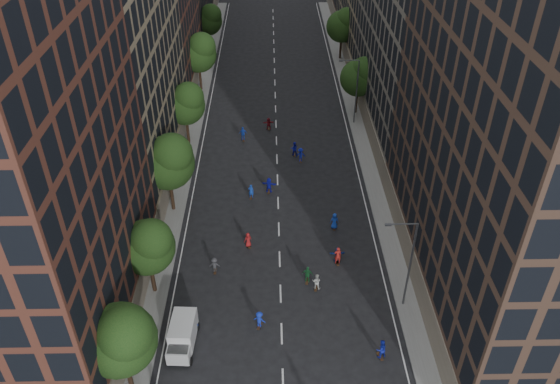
# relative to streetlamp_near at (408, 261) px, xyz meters

# --- Properties ---
(ground) EXTENTS (240.00, 240.00, 0.00)m
(ground) POSITION_rel_streetlamp_near_xyz_m (-10.37, 28.00, -5.17)
(ground) COLOR black
(ground) RESTS_ON ground
(sidewalk_left) EXTENTS (4.00, 105.00, 0.15)m
(sidewalk_left) POSITION_rel_streetlamp_near_xyz_m (-22.37, 35.50, -5.09)
(sidewalk_left) COLOR slate
(sidewalk_left) RESTS_ON ground
(sidewalk_right) EXTENTS (4.00, 105.00, 0.15)m
(sidewalk_right) POSITION_rel_streetlamp_near_xyz_m (1.63, 35.50, -5.09)
(sidewalk_right) COLOR slate
(sidewalk_right) RESTS_ON ground
(bldg_left_a) EXTENTS (14.00, 22.00, 30.00)m
(bldg_left_a) POSITION_rel_streetlamp_near_xyz_m (-29.37, -1.00, 9.83)
(bldg_left_a) COLOR #4F291E
(bldg_left_a) RESTS_ON ground
(bldg_left_b) EXTENTS (14.00, 26.00, 34.00)m
(bldg_left_b) POSITION_rel_streetlamp_near_xyz_m (-29.37, 23.00, 11.83)
(bldg_left_b) COLOR #7F6F53
(bldg_left_b) RESTS_ON ground
(bldg_right_a) EXTENTS (14.00, 30.00, 36.00)m
(bldg_right_a) POSITION_rel_streetlamp_near_xyz_m (8.63, 3.00, 12.83)
(bldg_right_a) COLOR #422E23
(bldg_right_a) RESTS_ON ground
(bldg_right_b) EXTENTS (14.00, 28.00, 33.00)m
(bldg_right_b) POSITION_rel_streetlamp_near_xyz_m (8.63, 32.00, 11.33)
(bldg_right_b) COLOR #5E574D
(bldg_right_b) RESTS_ON ground
(tree_left_0) EXTENTS (5.20, 5.20, 8.83)m
(tree_left_0) POSITION_rel_streetlamp_near_xyz_m (-21.38, -8.15, 0.79)
(tree_left_0) COLOR black
(tree_left_0) RESTS_ON ground
(tree_left_1) EXTENTS (4.80, 4.80, 8.21)m
(tree_left_1) POSITION_rel_streetlamp_near_xyz_m (-21.39, 1.86, 0.38)
(tree_left_1) COLOR black
(tree_left_1) RESTS_ON ground
(tree_left_2) EXTENTS (5.60, 5.60, 9.45)m
(tree_left_2) POSITION_rel_streetlamp_near_xyz_m (-21.36, 13.83, 1.19)
(tree_left_2) COLOR black
(tree_left_2) RESTS_ON ground
(tree_left_3) EXTENTS (5.00, 5.00, 8.58)m
(tree_left_3) POSITION_rel_streetlamp_near_xyz_m (-21.38, 27.85, 0.65)
(tree_left_3) COLOR black
(tree_left_3) RESTS_ON ground
(tree_left_4) EXTENTS (5.40, 5.40, 9.08)m
(tree_left_4) POSITION_rel_streetlamp_near_xyz_m (-21.37, 43.84, 0.93)
(tree_left_4) COLOR black
(tree_left_4) RESTS_ON ground
(tree_left_5) EXTENTS (4.80, 4.80, 8.33)m
(tree_left_5) POSITION_rel_streetlamp_near_xyz_m (-21.39, 59.86, 0.51)
(tree_left_5) COLOR black
(tree_left_5) RESTS_ON ground
(tree_right_a) EXTENTS (5.00, 5.00, 8.39)m
(tree_right_a) POSITION_rel_streetlamp_near_xyz_m (1.02, 35.85, 0.46)
(tree_right_a) COLOR black
(tree_right_a) RESTS_ON ground
(tree_right_b) EXTENTS (5.20, 5.20, 8.83)m
(tree_right_b) POSITION_rel_streetlamp_near_xyz_m (1.02, 55.85, 0.79)
(tree_right_b) COLOR black
(tree_right_b) RESTS_ON ground
(streetlamp_near) EXTENTS (2.64, 0.22, 9.06)m
(streetlamp_near) POSITION_rel_streetlamp_near_xyz_m (0.00, 0.00, 0.00)
(streetlamp_near) COLOR #595B60
(streetlamp_near) RESTS_ON ground
(streetlamp_far) EXTENTS (2.64, 0.22, 9.06)m
(streetlamp_far) POSITION_rel_streetlamp_near_xyz_m (0.00, 33.00, 0.00)
(streetlamp_far) COLOR #595B60
(streetlamp_far) RESTS_ON ground
(cargo_van) EXTENTS (2.23, 4.34, 2.26)m
(cargo_van) POSITION_rel_streetlamp_near_xyz_m (-18.27, -4.02, -3.98)
(cargo_van) COLOR silver
(cargo_van) RESTS_ON ground
(skater_2) EXTENTS (1.05, 0.94, 1.79)m
(skater_2) POSITION_rel_streetlamp_near_xyz_m (-2.68, -5.45, -4.27)
(skater_2) COLOR #131FA0
(skater_2) RESTS_ON ground
(skater_3) EXTENTS (1.16, 0.90, 1.58)m
(skater_3) POSITION_rel_streetlamp_near_xyz_m (-12.19, -2.19, -4.38)
(skater_3) COLOR #162EBA
(skater_3) RESTS_ON ground
(skater_4) EXTENTS (0.95, 0.67, 1.50)m
(skater_4) POSITION_rel_streetlamp_near_xyz_m (-17.58, -2.56, -4.42)
(skater_4) COLOR #1536B0
(skater_4) RESTS_ON ground
(skater_5) EXTENTS (1.45, 0.50, 1.55)m
(skater_5) POSITION_rel_streetlamp_near_xyz_m (-4.93, 5.63, -4.39)
(skater_5) COLOR navy
(skater_5) RESTS_ON ground
(skater_6) EXTENTS (0.90, 0.77, 1.56)m
(skater_6) POSITION_rel_streetlamp_near_xyz_m (-13.42, 7.93, -4.39)
(skater_6) COLOR #A21B1C
(skater_6) RESTS_ON ground
(skater_7) EXTENTS (0.75, 0.55, 1.90)m
(skater_7) POSITION_rel_streetlamp_near_xyz_m (-4.93, 5.31, -4.22)
(skater_7) COLOR #A7211B
(skater_7) RESTS_ON ground
(skater_8) EXTENTS (0.93, 0.81, 1.61)m
(skater_8) POSITION_rel_streetlamp_near_xyz_m (-7.16, 2.07, -4.36)
(skater_8) COLOR beige
(skater_8) RESTS_ON ground
(skater_9) EXTENTS (1.01, 0.59, 1.55)m
(skater_9) POSITION_rel_streetlamp_near_xyz_m (-16.40, 4.42, -4.39)
(skater_9) COLOR #38383C
(skater_9) RESTS_ON ground
(skater_10) EXTENTS (1.09, 0.68, 1.74)m
(skater_10) POSITION_rel_streetlamp_near_xyz_m (-7.90, 2.92, -4.30)
(skater_10) COLOR #1D6330
(skater_10) RESTS_ON ground
(skater_11) EXTENTS (1.72, 0.83, 1.78)m
(skater_11) POSITION_rel_streetlamp_near_xyz_m (-11.36, 17.08, -4.28)
(skater_11) COLOR #1518AB
(skater_11) RESTS_ON ground
(skater_12) EXTENTS (0.87, 0.57, 1.77)m
(skater_12) POSITION_rel_streetlamp_near_xyz_m (-4.71, 10.56, -4.28)
(skater_12) COLOR #1539B1
(skater_12) RESTS_ON ground
(skater_13) EXTENTS (0.67, 0.50, 1.66)m
(skater_13) POSITION_rel_streetlamp_near_xyz_m (-13.32, 16.03, -4.34)
(skater_13) COLOR #1742BD
(skater_13) RESTS_ON ground
(skater_14) EXTENTS (0.89, 0.71, 1.77)m
(skater_14) POSITION_rel_streetlamp_near_xyz_m (-8.23, 24.91, -4.28)
(skater_14) COLOR #161AB4
(skater_14) RESTS_ON ground
(skater_15) EXTENTS (1.18, 0.72, 1.77)m
(skater_15) POSITION_rel_streetlamp_near_xyz_m (-7.52, 23.41, -4.28)
(skater_15) COLOR #1621B4
(skater_15) RESTS_ON ground
(skater_16) EXTENTS (1.12, 0.57, 1.85)m
(skater_16) POSITION_rel_streetlamp_near_xyz_m (-14.65, 28.69, -4.25)
(skater_16) COLOR #1539B2
(skater_16) RESTS_ON ground
(skater_17) EXTENTS (1.53, 0.66, 1.59)m
(skater_17) POSITION_rel_streetlamp_near_xyz_m (-11.36, 31.59, -4.37)
(skater_17) COLOR maroon
(skater_17) RESTS_ON ground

